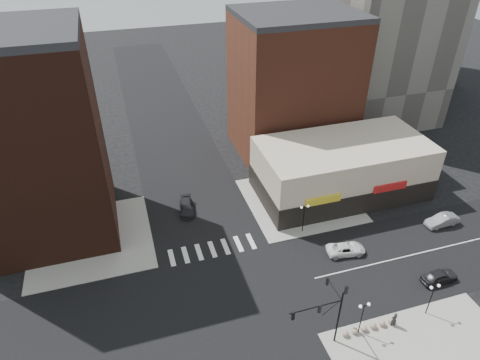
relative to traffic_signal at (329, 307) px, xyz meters
name	(u,v)px	position (x,y,z in m)	size (l,w,h in m)	color
ground	(231,298)	(-7.24, 7.83, -4.96)	(240.00, 240.00, 0.00)	black
road_ew	(231,298)	(-7.24, 7.83, -4.95)	(200.00, 14.00, 0.02)	black
road_ns	(231,298)	(-7.24, 7.83, -4.95)	(14.00, 200.00, 0.02)	black
sidewalk_nw	(91,239)	(-21.74, 22.33, -4.90)	(15.00, 15.00, 0.12)	gray
sidewalk_ne	(300,200)	(7.26, 22.33, -4.90)	(15.00, 15.00, 0.12)	gray
building_nw	(30,145)	(-26.24, 26.33, 7.54)	(16.00, 15.00, 25.00)	#341910
building_ne_midrise	(293,88)	(11.76, 37.33, 6.04)	(18.00, 15.00, 22.00)	brown
building_ne_row	(341,172)	(13.76, 22.83, -1.66)	(24.20, 12.20, 8.00)	#BEAD97
traffic_signal	(329,307)	(0.00, 0.00, 0.00)	(5.59, 3.09, 7.77)	black
street_lamp_se_a	(363,311)	(3.76, -0.17, -1.67)	(1.22, 0.32, 4.16)	black
street_lamp_se_b	(433,292)	(11.76, -0.17, -1.67)	(1.22, 0.32, 4.16)	black
street_lamp_ne	(304,212)	(4.76, 15.83, -1.67)	(1.22, 0.32, 4.16)	black
bollard_row	(369,327)	(4.89, -0.17, -4.51)	(5.91, 0.66, 0.66)	gray
white_suv	(346,249)	(8.19, 10.58, -4.30)	(2.20, 4.77, 1.33)	white
dark_sedan_east	(439,276)	(16.07, 3.34, -4.23)	(1.73, 4.30, 1.47)	black
silver_sedan	(442,220)	(23.11, 11.66, -4.20)	(1.61, 4.60, 1.52)	gray
dark_sedan_north	(187,207)	(-8.84, 24.67, -4.30)	(1.87, 4.59, 1.33)	black
pedestrian	(394,319)	(7.52, -0.48, -3.93)	(0.67, 0.44, 1.83)	#262328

